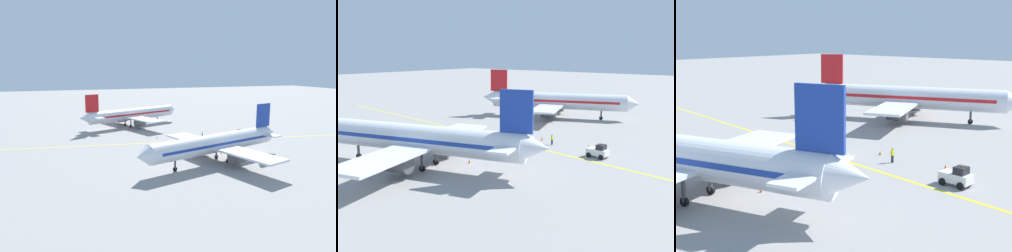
% 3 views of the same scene
% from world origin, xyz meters
% --- Properties ---
extents(ground_plane, '(400.00, 400.00, 0.00)m').
position_xyz_m(ground_plane, '(0.00, 0.00, 0.00)').
color(ground_plane, gray).
extents(apron_yellow_centreline, '(16.52, 118.97, 0.01)m').
position_xyz_m(apron_yellow_centreline, '(0.00, 0.00, 0.00)').
color(apron_yellow_centreline, yellow).
rests_on(apron_yellow_centreline, ground).
extents(airplane_at_gate, '(28.32, 34.86, 10.60)m').
position_xyz_m(airplane_at_gate, '(-18.80, -0.86, 3.71)').
color(airplane_at_gate, silver).
rests_on(airplane_at_gate, ground).
extents(airplane_adjacent_stand, '(27.98, 34.17, 10.60)m').
position_xyz_m(airplane_adjacent_stand, '(25.37, 5.77, 3.71)').
color(airplane_adjacent_stand, silver).
rests_on(airplane_adjacent_stand, ground).
extents(baggage_tug_white, '(1.89, 3.07, 2.11)m').
position_xyz_m(baggage_tug_white, '(0.02, -17.01, 0.90)').
color(baggage_tug_white, white).
rests_on(baggage_tug_white, ground).
extents(ground_crew_worker, '(0.58, 0.24, 1.68)m').
position_xyz_m(ground_crew_worker, '(2.50, -7.75, 0.91)').
color(ground_crew_worker, '#23232D').
rests_on(ground_crew_worker, ground).
extents(traffic_cone_near_nose, '(0.32, 0.32, 0.55)m').
position_xyz_m(traffic_cone_near_nose, '(4.22, -13.43, 0.28)').
color(traffic_cone_near_nose, orange).
rests_on(traffic_cone_near_nose, ground).
extents(traffic_cone_mid_apron, '(0.32, 0.32, 0.55)m').
position_xyz_m(traffic_cone_mid_apron, '(4.28, -4.67, 0.28)').
color(traffic_cone_mid_apron, orange).
rests_on(traffic_cone_mid_apron, ground).
extents(traffic_cone_by_wingtip, '(0.32, 0.32, 0.55)m').
position_xyz_m(traffic_cone_by_wingtip, '(5.69, 3.73, 0.28)').
color(traffic_cone_by_wingtip, orange).
rests_on(traffic_cone_by_wingtip, ground).
extents(traffic_cone_far_edge, '(0.32, 0.32, 0.55)m').
position_xyz_m(traffic_cone_far_edge, '(-13.42, -4.75, 0.28)').
color(traffic_cone_far_edge, orange).
rests_on(traffic_cone_far_edge, ground).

